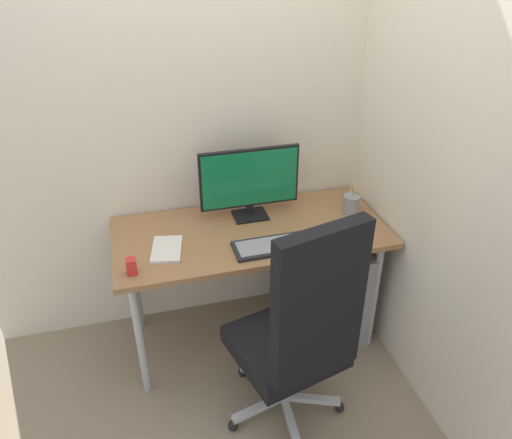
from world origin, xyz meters
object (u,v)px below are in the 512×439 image
(mouse, at_px, (344,238))
(monitor, at_px, (250,181))
(office_chair, at_px, (300,332))
(filing_cabinet, at_px, (325,285))
(notebook, at_px, (167,249))
(pen_holder, at_px, (351,204))
(keyboard, at_px, (280,245))
(desk_clamp_accessory, at_px, (131,266))

(mouse, bearing_deg, monitor, 125.69)
(office_chair, xyz_separation_m, monitor, (-0.02, 0.80, 0.36))
(filing_cabinet, xyz_separation_m, monitor, (-0.40, 0.18, 0.65))
(mouse, bearing_deg, notebook, 159.98)
(mouse, height_order, pen_holder, pen_holder)
(office_chair, height_order, pen_holder, office_chair)
(keyboard, relative_size, mouse, 5.10)
(office_chair, xyz_separation_m, keyboard, (0.05, 0.46, 0.15))
(notebook, bearing_deg, office_chair, -37.86)
(monitor, height_order, desk_clamp_accessory, monitor)
(mouse, relative_size, notebook, 0.41)
(pen_holder, bearing_deg, desk_clamp_accessory, -167.84)
(office_chair, height_order, monitor, office_chair)
(filing_cabinet, xyz_separation_m, desk_clamp_accessory, (-1.06, -0.20, 0.48))
(filing_cabinet, relative_size, notebook, 2.63)
(keyboard, height_order, notebook, keyboard)
(pen_holder, bearing_deg, notebook, -173.57)
(office_chair, distance_m, keyboard, 0.49)
(filing_cabinet, distance_m, desk_clamp_accessory, 1.18)
(notebook, bearing_deg, keyboard, -0.16)
(office_chair, distance_m, mouse, 0.59)
(filing_cabinet, height_order, mouse, mouse)
(monitor, height_order, keyboard, monitor)
(desk_clamp_accessory, bearing_deg, office_chair, -32.29)
(office_chair, height_order, notebook, office_chair)
(filing_cabinet, distance_m, pen_holder, 0.51)
(mouse, relative_size, desk_clamp_accessory, 1.19)
(monitor, bearing_deg, filing_cabinet, -23.48)
(filing_cabinet, xyz_separation_m, notebook, (-0.89, -0.05, 0.44))
(filing_cabinet, height_order, notebook, notebook)
(office_chair, relative_size, keyboard, 2.48)
(filing_cabinet, bearing_deg, office_chair, -122.01)
(monitor, relative_size, mouse, 5.78)
(filing_cabinet, relative_size, pen_holder, 3.56)
(office_chair, distance_m, notebook, 0.77)
(keyboard, relative_size, pen_holder, 2.84)
(keyboard, bearing_deg, notebook, 168.97)
(filing_cabinet, bearing_deg, keyboard, -154.35)
(office_chair, relative_size, desk_clamp_accessory, 14.98)
(monitor, bearing_deg, pen_holder, -11.54)
(keyboard, bearing_deg, monitor, 101.73)
(filing_cabinet, xyz_separation_m, mouse, (-0.01, -0.20, 0.45))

